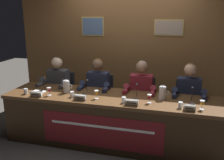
% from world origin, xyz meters
% --- Properties ---
extents(ground_plane, '(12.00, 12.00, 0.00)m').
position_xyz_m(ground_plane, '(0.00, 0.00, 0.00)').
color(ground_plane, '#4C4742').
extents(wall_back_panelled, '(4.48, 0.14, 2.60)m').
position_xyz_m(wall_back_panelled, '(-0.00, 1.32, 1.30)').
color(wall_back_panelled, brown).
rests_on(wall_back_panelled, ground_plane).
extents(conference_table, '(3.28, 0.83, 0.76)m').
position_xyz_m(conference_table, '(-0.00, -0.11, 0.52)').
color(conference_table, brown).
rests_on(conference_table, ground_plane).
extents(chair_far_left, '(0.44, 0.44, 0.90)m').
position_xyz_m(chair_far_left, '(-1.12, 0.60, 0.44)').
color(chair_far_left, black).
rests_on(chair_far_left, ground_plane).
extents(panelist_far_left, '(0.51, 0.48, 1.23)m').
position_xyz_m(panelist_far_left, '(-1.12, 0.40, 0.72)').
color(panelist_far_left, black).
rests_on(panelist_far_left, ground_plane).
extents(nameplate_far_left, '(0.19, 0.06, 0.08)m').
position_xyz_m(nameplate_far_left, '(-1.09, -0.32, 0.80)').
color(nameplate_far_left, white).
rests_on(nameplate_far_left, conference_table).
extents(juice_glass_far_left, '(0.06, 0.06, 0.12)m').
position_xyz_m(juice_glass_far_left, '(-0.93, -0.22, 0.84)').
color(juice_glass_far_left, white).
rests_on(juice_glass_far_left, conference_table).
extents(water_cup_far_left, '(0.06, 0.06, 0.08)m').
position_xyz_m(water_cup_far_left, '(-1.31, -0.25, 0.80)').
color(water_cup_far_left, silver).
rests_on(water_cup_far_left, conference_table).
extents(microphone_far_left, '(0.06, 0.17, 0.22)m').
position_xyz_m(microphone_far_left, '(-1.14, -0.05, 0.83)').
color(microphone_far_left, black).
rests_on(microphone_far_left, conference_table).
extents(chair_center_left, '(0.44, 0.44, 0.90)m').
position_xyz_m(chair_center_left, '(-0.37, 0.60, 0.44)').
color(chair_center_left, black).
rests_on(chair_center_left, ground_plane).
extents(panelist_center_left, '(0.51, 0.48, 1.23)m').
position_xyz_m(panelist_center_left, '(-0.37, 0.40, 0.72)').
color(panelist_center_left, black).
rests_on(panelist_center_left, ground_plane).
extents(nameplate_center_left, '(0.19, 0.06, 0.08)m').
position_xyz_m(nameplate_center_left, '(-0.40, -0.30, 0.80)').
color(nameplate_center_left, white).
rests_on(nameplate_center_left, conference_table).
extents(juice_glass_center_left, '(0.06, 0.06, 0.12)m').
position_xyz_m(juice_glass_center_left, '(-0.19, -0.17, 0.84)').
color(juice_glass_center_left, white).
rests_on(juice_glass_center_left, conference_table).
extents(water_cup_center_left, '(0.06, 0.06, 0.08)m').
position_xyz_m(water_cup_center_left, '(-0.56, -0.20, 0.80)').
color(water_cup_center_left, silver).
rests_on(water_cup_center_left, conference_table).
extents(microphone_center_left, '(0.06, 0.17, 0.22)m').
position_xyz_m(microphone_center_left, '(-0.41, -0.03, 0.83)').
color(microphone_center_left, black).
rests_on(microphone_center_left, conference_table).
extents(chair_center_right, '(0.44, 0.44, 0.90)m').
position_xyz_m(chair_center_right, '(0.37, 0.60, 0.44)').
color(chair_center_right, black).
rests_on(chair_center_right, ground_plane).
extents(panelist_center_right, '(0.51, 0.48, 1.23)m').
position_xyz_m(panelist_center_right, '(0.37, 0.40, 0.72)').
color(panelist_center_right, black).
rests_on(panelist_center_right, ground_plane).
extents(nameplate_center_right, '(0.19, 0.06, 0.08)m').
position_xyz_m(nameplate_center_right, '(0.35, -0.31, 0.80)').
color(nameplate_center_right, white).
rests_on(nameplate_center_right, conference_table).
extents(juice_glass_center_right, '(0.06, 0.06, 0.12)m').
position_xyz_m(juice_glass_center_right, '(0.58, -0.16, 0.84)').
color(juice_glass_center_right, white).
rests_on(juice_glass_center_right, conference_table).
extents(water_cup_center_right, '(0.06, 0.06, 0.08)m').
position_xyz_m(water_cup_center_right, '(0.23, -0.24, 0.80)').
color(water_cup_center_right, silver).
rests_on(water_cup_center_right, conference_table).
extents(microphone_center_right, '(0.06, 0.17, 0.22)m').
position_xyz_m(microphone_center_right, '(0.37, -0.05, 0.83)').
color(microphone_center_right, black).
rests_on(microphone_center_right, conference_table).
extents(chair_far_right, '(0.44, 0.44, 0.90)m').
position_xyz_m(chair_far_right, '(1.12, 0.60, 0.44)').
color(chair_far_right, black).
rests_on(chair_far_right, ground_plane).
extents(panelist_far_right, '(0.51, 0.48, 1.23)m').
position_xyz_m(panelist_far_right, '(1.12, 0.40, 0.72)').
color(panelist_far_right, black).
rests_on(panelist_far_right, ground_plane).
extents(nameplate_far_right, '(0.15, 0.06, 0.08)m').
position_xyz_m(nameplate_far_right, '(1.11, -0.31, 0.80)').
color(nameplate_far_right, white).
rests_on(nameplate_far_right, conference_table).
extents(juice_glass_far_right, '(0.06, 0.06, 0.12)m').
position_xyz_m(juice_glass_far_right, '(1.27, -0.22, 0.84)').
color(juice_glass_far_right, white).
rests_on(juice_glass_far_right, conference_table).
extents(water_cup_far_right, '(0.06, 0.06, 0.08)m').
position_xyz_m(water_cup_far_right, '(1.00, -0.24, 0.80)').
color(water_cup_far_right, silver).
rests_on(water_cup_far_right, conference_table).
extents(microphone_far_right, '(0.06, 0.17, 0.22)m').
position_xyz_m(microphone_far_right, '(1.15, -0.02, 0.83)').
color(microphone_far_right, black).
rests_on(microphone_far_right, conference_table).
extents(water_pitcher_left_side, '(0.15, 0.10, 0.21)m').
position_xyz_m(water_pitcher_left_side, '(-0.74, -0.01, 0.85)').
color(water_pitcher_left_side, silver).
rests_on(water_pitcher_left_side, conference_table).
extents(water_pitcher_right_side, '(0.15, 0.10, 0.21)m').
position_xyz_m(water_pitcher_right_side, '(0.74, 0.06, 0.85)').
color(water_pitcher_right_side, silver).
rests_on(water_pitcher_right_side, conference_table).
extents(document_stack_far_left, '(0.22, 0.17, 0.01)m').
position_xyz_m(document_stack_far_left, '(-1.17, -0.12, 0.76)').
color(document_stack_far_left, white).
rests_on(document_stack_far_left, conference_table).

